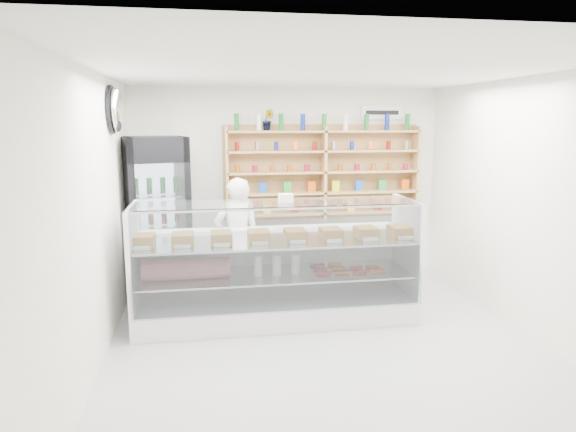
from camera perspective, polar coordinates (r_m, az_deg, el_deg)
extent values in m
plane|color=#A8A8AD|center=(5.57, 4.32, -14.19)|extent=(5.00, 5.00, 0.00)
plane|color=white|center=(5.09, 4.77, 15.85)|extent=(5.00, 5.00, 0.00)
plane|color=white|center=(7.57, -0.01, 3.47)|extent=(4.50, 0.00, 4.50)
plane|color=white|center=(2.86, 16.76, -8.73)|extent=(4.50, 0.00, 4.50)
plane|color=white|center=(5.10, -20.82, -0.60)|extent=(0.00, 5.00, 5.00)
plane|color=white|center=(6.09, 25.57, 0.74)|extent=(0.00, 5.00, 5.00)
cube|color=white|center=(6.20, -1.31, -10.18)|extent=(3.25, 0.92, 0.27)
cube|color=white|center=(6.46, -1.87, -4.88)|extent=(3.25, 0.05, 0.68)
cube|color=silver|center=(6.06, -1.33, -6.48)|extent=(3.12, 0.81, 0.02)
cube|color=silver|center=(5.96, -1.35, -2.79)|extent=(3.19, 0.85, 0.02)
cube|color=silver|center=(5.56, -0.69, -4.97)|extent=(3.19, 0.13, 1.13)
cube|color=silver|center=(5.82, -1.29, 1.46)|extent=(3.19, 0.65, 0.01)
imported|color=silver|center=(6.63, -5.64, -2.72)|extent=(0.63, 0.44, 1.63)
cube|color=black|center=(6.99, -14.37, -0.21)|extent=(0.94, 0.92, 2.13)
cube|color=#260433|center=(6.56, -15.78, 7.02)|extent=(0.73, 0.23, 0.30)
cube|color=silver|center=(6.67, -15.40, -1.60)|extent=(0.62, 0.18, 1.68)
cube|color=#A47F4D|center=(7.30, -6.81, 4.64)|extent=(0.04, 0.28, 1.33)
cube|color=#A47F4D|center=(7.49, 3.98, 4.84)|extent=(0.04, 0.28, 1.33)
cube|color=#A47F4D|center=(7.93, 13.91, 4.87)|extent=(0.04, 0.28, 1.33)
cube|color=#A47F4D|center=(7.57, 3.93, 0.39)|extent=(2.80, 0.28, 0.03)
cube|color=#A47F4D|center=(7.52, 3.96, 2.64)|extent=(2.80, 0.28, 0.03)
cube|color=#A47F4D|center=(7.49, 3.98, 4.91)|extent=(2.80, 0.28, 0.03)
cube|color=#A47F4D|center=(7.47, 4.01, 7.21)|extent=(2.80, 0.28, 0.03)
cube|color=#A47F4D|center=(7.46, 4.04, 9.35)|extent=(2.80, 0.28, 0.03)
imported|color=#1E6626|center=(7.31, -2.25, 10.62)|extent=(0.18, 0.16, 0.29)
ellipsoid|color=silver|center=(6.19, -18.54, 11.14)|extent=(0.15, 0.50, 0.50)
cube|color=white|center=(7.84, 10.38, 11.24)|extent=(0.62, 0.03, 0.20)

